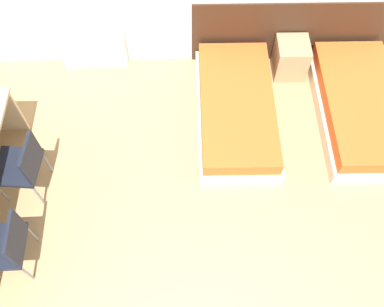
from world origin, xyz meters
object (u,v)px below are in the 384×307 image
(chair_near_laptop, at_px, (22,165))
(chair_near_notebook, at_px, (5,245))
(bed_near_door, at_px, (359,108))
(nightstand, at_px, (291,58))
(bed_near_window, at_px, (236,109))

(chair_near_laptop, distance_m, chair_near_notebook, 0.85)
(chair_near_laptop, bearing_deg, bed_near_door, 18.38)
(bed_near_door, xyz_separation_m, nightstand, (-0.74, 0.74, 0.07))
(nightstand, xyz_separation_m, chair_near_notebook, (-3.05, -2.49, 0.25))
(chair_near_notebook, bearing_deg, bed_near_window, 35.24)
(bed_near_door, height_order, nightstand, nightstand)
(bed_near_window, xyz_separation_m, nightstand, (0.74, 0.74, 0.07))
(chair_near_laptop, bearing_deg, bed_near_window, 26.34)
(bed_near_window, height_order, chair_near_notebook, chair_near_notebook)
(bed_near_window, relative_size, bed_near_door, 1.00)
(nightstand, distance_m, chair_near_laptop, 3.48)
(bed_near_window, height_order, bed_near_door, same)
(chair_near_notebook, bearing_deg, nightstand, 37.30)
(bed_near_door, relative_size, chair_near_laptop, 2.20)
(nightstand, bearing_deg, chair_near_laptop, -151.73)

